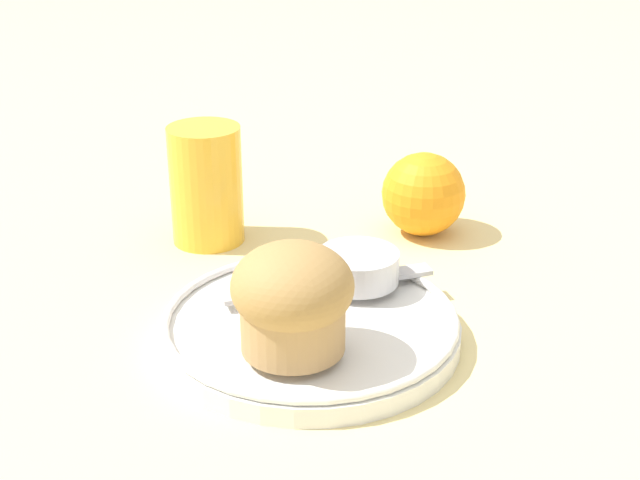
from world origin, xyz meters
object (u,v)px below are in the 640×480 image
object	(u,v)px
butter_knife	(328,284)
orange_fruit	(423,194)
juice_glass	(206,185)
muffin	(293,298)

from	to	relation	value
butter_knife	orange_fruit	bearing A→B (deg)	41.68
orange_fruit	juice_glass	world-z (taller)	juice_glass
juice_glass	muffin	bearing A→B (deg)	-76.16
muffin	orange_fruit	distance (m)	0.25
muffin	orange_fruit	size ratio (longest dim) A/B	1.07
butter_knife	orange_fruit	world-z (taller)	orange_fruit
muffin	juice_glass	size ratio (longest dim) A/B	0.77
butter_knife	juice_glass	bearing A→B (deg)	111.04
butter_knife	orange_fruit	distance (m)	0.16
butter_knife	juice_glass	distance (m)	0.16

